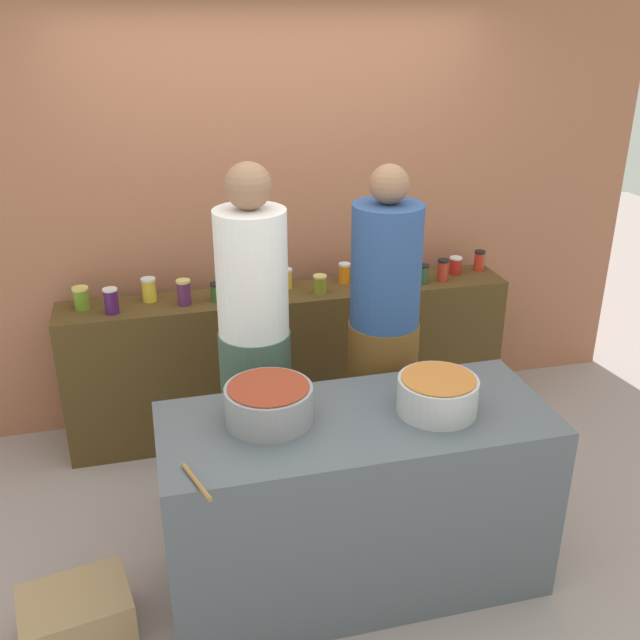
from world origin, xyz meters
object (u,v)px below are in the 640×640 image
preserve_jar_5 (261,286)px  preserve_jar_6 (287,278)px  preserve_jar_10 (387,279)px  preserve_jar_14 (479,261)px  preserve_jar_7 (320,284)px  preserve_jar_12 (443,270)px  preserve_jar_2 (149,290)px  preserve_jar_3 (184,292)px  cooking_pot_center (437,395)px  preserve_jar_4 (217,292)px  preserve_jar_11 (423,274)px  preserve_jar_13 (455,266)px  preserve_jar_1 (111,301)px  preserve_jar_8 (344,273)px  preserve_jar_0 (81,298)px  wooden_spoon (196,482)px  bread_crate (77,617)px  cook_with_tongs (255,362)px  cook_in_cap (383,355)px  preserve_jar_9 (362,272)px  cooking_pot_left (269,404)px

preserve_jar_5 → preserve_jar_6: bearing=31.6°
preserve_jar_10 → preserve_jar_14: 0.68m
preserve_jar_6 → preserve_jar_7: (0.17, -0.14, -0.00)m
preserve_jar_12 → preserve_jar_2: bearing=176.4°
preserve_jar_3 → cooking_pot_center: (0.97, -1.39, -0.04)m
preserve_jar_4 → preserve_jar_3: bearing=-174.5°
preserve_jar_11 → preserve_jar_13: (0.26, 0.10, -0.00)m
preserve_jar_3 → preserve_jar_4: size_ratio=1.43×
preserve_jar_1 → preserve_jar_6: bearing=7.9°
preserve_jar_4 → preserve_jar_7: preserve_jar_7 is taller
preserve_jar_2 → preserve_jar_8: preserve_jar_2 is taller
preserve_jar_0 → preserve_jar_1: preserve_jar_1 is taller
preserve_jar_2 → preserve_jar_8: 1.17m
preserve_jar_0 → wooden_spoon: bearing=-74.8°
preserve_jar_2 → preserve_jar_3: bearing=-29.2°
wooden_spoon → cooking_pot_center: bearing=14.1°
preserve_jar_8 → preserve_jar_14: bearing=0.1°
wooden_spoon → bread_crate: size_ratio=0.56×
cook_with_tongs → bread_crate: size_ratio=4.13×
preserve_jar_4 → preserve_jar_11: preserve_jar_11 is taller
cook_in_cap → preserve_jar_14: bearing=41.9°
preserve_jar_0 → preserve_jar_12: size_ratio=0.93×
cook_in_cap → cooking_pot_center: bearing=-88.5°
bread_crate → preserve_jar_14: bearing=31.4°
preserve_jar_6 → preserve_jar_8: (0.36, -0.00, 0.00)m
bread_crate → preserve_jar_2: bearing=74.0°
preserve_jar_3 → wooden_spoon: bearing=-93.2°
preserve_jar_8 → cook_in_cap: bearing=-92.3°
preserve_jar_1 → preserve_jar_11: preserve_jar_1 is taller
preserve_jar_1 → preserve_jar_14: preserve_jar_1 is taller
preserve_jar_14 → wooden_spoon: size_ratio=0.52×
cook_in_cap → preserve_jar_12: bearing=48.8°
preserve_jar_7 → preserve_jar_14: (1.09, 0.14, 0.01)m
preserve_jar_0 → preserve_jar_4: (0.76, -0.06, -0.01)m
preserve_jar_14 → cooking_pot_center: 1.76m
preserve_jar_5 → preserve_jar_9: preserve_jar_5 is taller
preserve_jar_8 → preserve_jar_12: size_ratio=0.90×
preserve_jar_10 → cooking_pot_left: 1.59m
preserve_jar_12 → preserve_jar_7: bearing=-178.5°
preserve_jar_0 → preserve_jar_1: size_ratio=0.89×
preserve_jar_4 → preserve_jar_13: 1.52m
preserve_jar_9 → preserve_jar_10: preserve_jar_9 is taller
preserve_jar_2 → wooden_spoon: 1.77m
preserve_jar_4 → preserve_jar_11: 1.25m
preserve_jar_1 → preserve_jar_14: size_ratio=1.11×
preserve_jar_9 → cook_in_cap: bearing=-99.8°
preserve_jar_9 → cook_in_cap: size_ratio=0.07×
preserve_jar_3 → preserve_jar_11: bearing=-0.7°
preserve_jar_14 → preserve_jar_3: bearing=-176.6°
preserve_jar_9 → cook_in_cap: (-0.14, -0.81, -0.15)m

